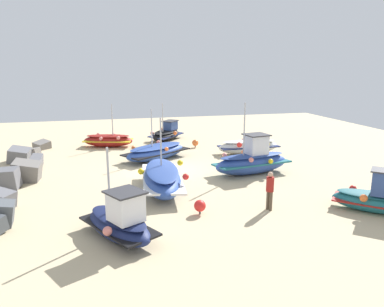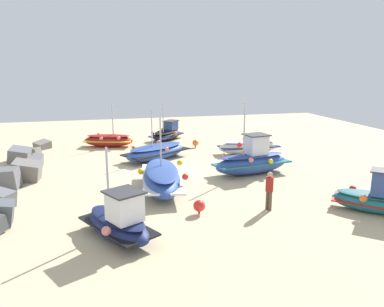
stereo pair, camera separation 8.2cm
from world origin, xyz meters
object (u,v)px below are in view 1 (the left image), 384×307
Objects in this scene: fishing_boat_7 at (108,140)px; fishing_boat_2 at (249,146)px; mooring_buoy_0 at (195,143)px; fishing_boat_1 at (252,161)px; mooring_buoy_1 at (200,206)px; person_walking at (270,188)px; fishing_boat_0 at (156,152)px; fishing_boat_3 at (120,222)px; fishing_boat_6 at (374,198)px; fishing_boat_5 at (162,178)px; fishing_boat_4 at (167,133)px.

fishing_boat_2 is at bearing 169.77° from fishing_boat_7.
fishing_boat_1 is at bearing -169.99° from mooring_buoy_0.
mooring_buoy_1 is at bearing -141.48° from fishing_boat_1.
fishing_boat_2 is at bearing -129.83° from person_walking.
fishing_boat_0 is 1.33× the size of fishing_boat_3.
fishing_boat_6 is 14.57m from mooring_buoy_0.
fishing_boat_1 is at bearing 145.37° from fishing_boat_7.
fishing_boat_6 is at bearing 64.78° from fishing_boat_5.
fishing_boat_0 is 10.44m from person_walking.
fishing_boat_4 is at bearing 150.37° from fishing_boat_6.
fishing_boat_4 is 5.90× the size of mooring_buoy_1.
mooring_buoy_0 is 12.90m from mooring_buoy_1.
fishing_boat_3 is at bearing -154.47° from fishing_boat_4.
fishing_boat_4 reaches higher than mooring_buoy_1.
fishing_boat_0 is 6.28m from fishing_boat_5.
fishing_boat_3 is 6.36m from person_walking.
mooring_buoy_0 is (7.48, 1.32, -0.39)m from fishing_boat_1.
mooring_buoy_1 is (-9.72, 6.13, -0.15)m from fishing_boat_2.
fishing_boat_7 reaches higher than fishing_boat_4.
fishing_boat_2 is at bearing -103.17° from fishing_boat_4.
fishing_boat_6 is at bearing -78.37° from fishing_boat_1.
fishing_boat_7 is (15.85, -0.18, -0.13)m from fishing_boat_3.
fishing_boat_3 is 1.02× the size of fishing_boat_4.
fishing_boat_0 is 6.58m from fishing_boat_1.
fishing_boat_7 is (4.66, 9.24, -0.02)m from fishing_boat_2.
fishing_boat_2 is 11.26m from fishing_boat_6.
fishing_boat_4 is 3.80m from mooring_buoy_0.
fishing_boat_6 reaches higher than mooring_buoy_1.
fishing_boat_3 is 18.17m from fishing_boat_4.
mooring_buoy_0 is at bearing -115.97° from fishing_boat_4.
person_walking reaches higher than fishing_boat_2.
fishing_boat_5 is at bearing 15.45° from mooring_buoy_1.
mooring_buoy_0 is (2.80, 3.04, -0.16)m from fishing_boat_2.
fishing_boat_5 is at bearing -168.50° from fishing_boat_6.
fishing_boat_1 is 1.29× the size of fishing_boat_3.
fishing_boat_5 is 3.23× the size of person_walking.
fishing_boat_3 is at bearing -150.10° from fishing_boat_1.
person_walking is at bearing 52.98° from fishing_boat_5.
fishing_boat_1 is at bearing 113.16° from fishing_boat_5.
fishing_boat_5 is at bearing 126.26° from fishing_boat_3.
fishing_boat_5 is (-12.59, 2.57, 0.09)m from fishing_boat_4.
mooring_buoy_1 is (-9.68, -0.26, -0.13)m from fishing_boat_0.
person_walking is at bearing 72.14° from fishing_boat_2.
fishing_boat_4 is 0.93× the size of fishing_boat_7.
mooring_buoy_1 is at bearing 21.89° from fishing_boat_5.
fishing_boat_0 reaches higher than mooring_buoy_0.
fishing_boat_3 reaches higher than fishing_boat_4.
mooring_buoy_1 is (-12.52, 3.09, 0.01)m from mooring_buoy_0.
fishing_boat_7 reaches higher than person_walking.
fishing_boat_6 reaches higher than mooring_buoy_0.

